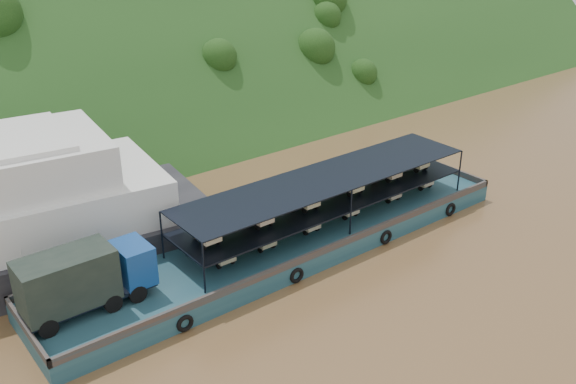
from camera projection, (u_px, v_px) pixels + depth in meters
ground at (336, 239)px, 45.46m from camera, size 160.00×160.00×0.00m
hillside at (118, 115)px, 71.11m from camera, size 140.00×39.60×39.60m
cargo_barge at (268, 242)px, 42.62m from camera, size 35.00×7.18×4.91m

